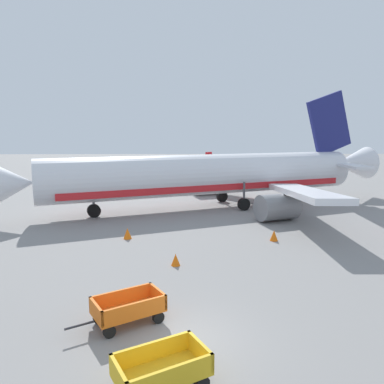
% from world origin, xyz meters
% --- Properties ---
extents(ground_plane, '(220.00, 220.00, 0.00)m').
position_xyz_m(ground_plane, '(0.00, 0.00, 0.00)').
color(ground_plane, gray).
extents(airplane, '(36.33, 29.60, 11.34)m').
position_xyz_m(airplane, '(3.18, 22.61, 3.05)').
color(airplane, silver).
rests_on(airplane, ground).
extents(baggage_cart_nearest, '(3.49, 2.40, 1.07)m').
position_xyz_m(baggage_cart_nearest, '(-0.71, -2.43, 0.60)').
color(baggage_cart_nearest, gold).
rests_on(baggage_cart_nearest, ground).
extents(baggage_cart_second_in_row, '(3.43, 2.48, 1.07)m').
position_xyz_m(baggage_cart_second_in_row, '(-2.14, 1.16, 0.60)').
color(baggage_cart_second_in_row, orange).
rests_on(baggage_cart_second_in_row, ground).
extents(traffic_cone_near_plane, '(0.48, 0.48, 0.64)m').
position_xyz_m(traffic_cone_near_plane, '(-0.54, 7.12, 0.32)').
color(traffic_cone_near_plane, orange).
rests_on(traffic_cone_near_plane, ground).
extents(traffic_cone_mid_apron, '(0.53, 0.53, 0.70)m').
position_xyz_m(traffic_cone_mid_apron, '(5.78, 11.52, 0.35)').
color(traffic_cone_mid_apron, orange).
rests_on(traffic_cone_mid_apron, ground).
extents(traffic_cone_by_carts, '(0.56, 0.56, 0.73)m').
position_xyz_m(traffic_cone_by_carts, '(-3.85, 12.17, 0.37)').
color(traffic_cone_by_carts, orange).
rests_on(traffic_cone_by_carts, ground).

